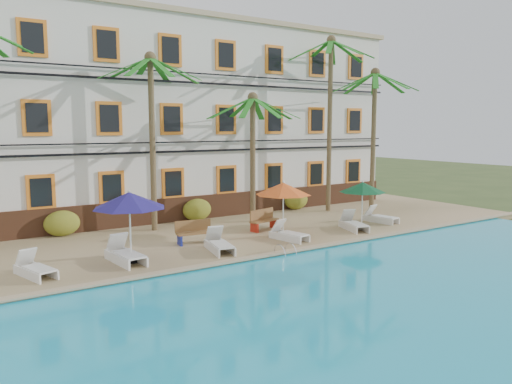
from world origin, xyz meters
TOP-DOWN VIEW (x-y plane):
  - ground at (0.00, 0.00)m, footprint 100.00×100.00m
  - pool_deck at (0.00, 5.00)m, footprint 30.00×12.00m
  - swimming_pool at (0.00, -7.00)m, footprint 26.00×12.00m
  - pool_coping at (0.00, -0.90)m, footprint 30.00×0.35m
  - hotel_building at (0.00, 9.98)m, footprint 25.40×6.44m
  - palm_b at (-3.02, 5.63)m, footprint 4.58×4.58m
  - palm_c at (1.78, 4.88)m, footprint 4.58×4.58m
  - palm_d at (7.10, 5.36)m, footprint 4.58×4.58m
  - palm_e at (9.05, 3.98)m, footprint 4.58×4.58m
  - shrub_left at (-6.80, 6.60)m, footprint 1.50×0.90m
  - shrub_mid at (-0.40, 6.60)m, footprint 1.50×0.90m
  - shrub_right at (5.80, 6.60)m, footprint 1.50×0.90m
  - umbrella_blue at (-5.74, 0.99)m, footprint 2.51×2.51m
  - umbrella_red at (1.08, 1.42)m, footprint 2.37×2.37m
  - umbrella_green at (5.42, 1.10)m, footprint 2.15×2.15m
  - lounger_a at (-8.82, 0.99)m, footprint 1.09×1.86m
  - lounger_b at (-5.94, 1.03)m, footprint 0.90×2.07m
  - lounger_c at (-2.48, 0.61)m, footprint 1.03×1.98m
  - lounger_d at (0.83, 0.71)m, footprint 0.96×1.83m
  - lounger_e at (4.53, 0.73)m, footprint 1.20×1.97m
  - lounger_f at (6.89, 1.33)m, footprint 0.89×1.81m
  - bench_left at (-2.66, 2.29)m, footprint 1.55×0.65m
  - bench_right at (1.09, 2.96)m, footprint 1.57×0.81m
  - pool_ladder at (-0.61, -1.00)m, footprint 0.54×0.74m

SIDE VIEW (x-z plane):
  - ground at x=0.00m, z-range 0.00..0.00m
  - swimming_pool at x=0.00m, z-range 0.00..0.20m
  - pool_deck at x=0.00m, z-range 0.00..0.25m
  - pool_ladder at x=-0.61m, z-range -0.12..0.62m
  - pool_coping at x=0.00m, z-range 0.25..0.31m
  - lounger_f at x=6.89m, z-range 0.11..0.92m
  - lounger_d at x=0.83m, z-range 0.11..0.93m
  - lounger_a at x=-8.82m, z-range 0.10..0.93m
  - lounger_e at x=4.53m, z-range 0.10..0.97m
  - lounger_c at x=-2.48m, z-range 0.09..0.98m
  - lounger_b at x=-5.94m, z-range 0.08..1.03m
  - bench_left at x=-2.66m, z-range 0.26..1.18m
  - bench_right at x=1.09m, z-range 0.26..1.18m
  - shrub_left at x=-6.80m, z-range 0.25..1.35m
  - shrub_mid at x=-0.40m, z-range 0.25..1.35m
  - shrub_right at x=5.80m, z-range 0.25..1.35m
  - umbrella_green at x=5.42m, z-range 1.00..3.16m
  - umbrella_red at x=1.08m, z-range 1.09..3.46m
  - umbrella_blue at x=-5.74m, z-range 1.14..3.64m
  - palm_c at x=1.78m, z-range 1.26..7.54m
  - palm_e at x=9.05m, z-range 1.39..9.18m
  - palm_b at x=-3.02m, z-range 1.40..9.27m
  - hotel_building at x=0.00m, z-range 0.26..10.49m
  - palm_d at x=7.10m, z-range 1.51..10.99m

